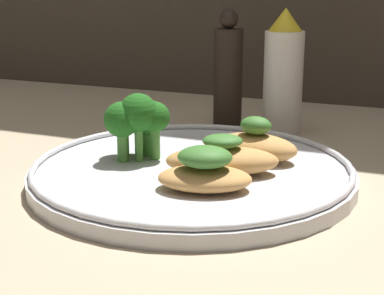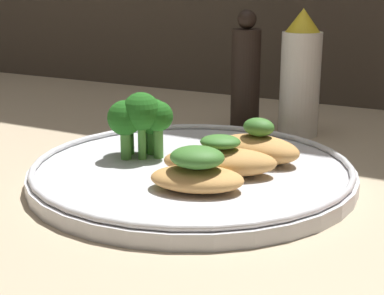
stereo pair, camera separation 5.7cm
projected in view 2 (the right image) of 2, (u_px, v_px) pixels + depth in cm
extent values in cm
cube|color=tan|center=(192.00, 185.00, 57.87)|extent=(180.00, 180.00, 1.00)
cylinder|color=silver|center=(192.00, 174.00, 57.54)|extent=(31.68, 31.68, 1.40)
torus|color=silver|center=(192.00, 164.00, 57.26)|extent=(31.08, 31.08, 0.60)
ellipsoid|color=tan|center=(197.00, 179.00, 50.89)|extent=(9.35, 7.27, 2.04)
ellipsoid|color=#3D752D|center=(197.00, 157.00, 50.35)|extent=(5.65, 5.02, 1.89)
ellipsoid|color=tan|center=(220.00, 162.00, 54.69)|extent=(11.55, 8.18, 2.61)
ellipsoid|color=#3D752D|center=(220.00, 142.00, 54.16)|extent=(4.60, 4.17, 1.24)
ellipsoid|color=tan|center=(258.00, 149.00, 58.70)|extent=(9.17, 5.68, 2.69)
ellipsoid|color=#3D752D|center=(259.00, 127.00, 58.08)|extent=(3.43, 2.85, 1.81)
cylinder|color=#4C8E38|center=(158.00, 142.00, 59.92)|extent=(0.99, 0.99, 3.30)
sphere|color=#1E5B19|center=(158.00, 116.00, 59.16)|extent=(3.09, 3.09, 3.09)
cylinder|color=#4C8E38|center=(152.00, 141.00, 61.23)|extent=(0.98, 0.98, 2.77)
sphere|color=#1E5B19|center=(151.00, 116.00, 60.49)|extent=(3.73, 3.73, 3.73)
cylinder|color=#4C8E38|center=(143.00, 137.00, 61.48)|extent=(0.82, 0.82, 3.47)
sphere|color=#1E5B19|center=(143.00, 110.00, 60.67)|extent=(3.44, 3.44, 3.44)
cylinder|color=#4C8E38|center=(129.00, 140.00, 61.41)|extent=(1.04, 1.04, 2.86)
sphere|color=#1E5B19|center=(128.00, 117.00, 60.72)|extent=(3.02, 3.02, 3.02)
cylinder|color=#4C8E38|center=(126.00, 144.00, 59.54)|extent=(1.07, 1.07, 3.06)
sphere|color=#1E5B19|center=(125.00, 118.00, 58.77)|extent=(3.56, 3.56, 3.56)
cylinder|color=#4C8E38|center=(139.00, 143.00, 59.03)|extent=(0.81, 0.81, 3.64)
sphere|color=#1E5B19|center=(138.00, 112.00, 58.15)|extent=(3.83, 3.83, 3.83)
cylinder|color=white|center=(300.00, 84.00, 73.12)|extent=(4.96, 4.96, 12.88)
cone|color=yellow|center=(303.00, 20.00, 70.94)|extent=(4.22, 4.22, 2.83)
cylinder|color=black|center=(245.00, 80.00, 76.43)|extent=(3.76, 3.76, 12.94)
sphere|color=black|center=(247.00, 19.00, 74.30)|extent=(2.45, 2.45, 2.45)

